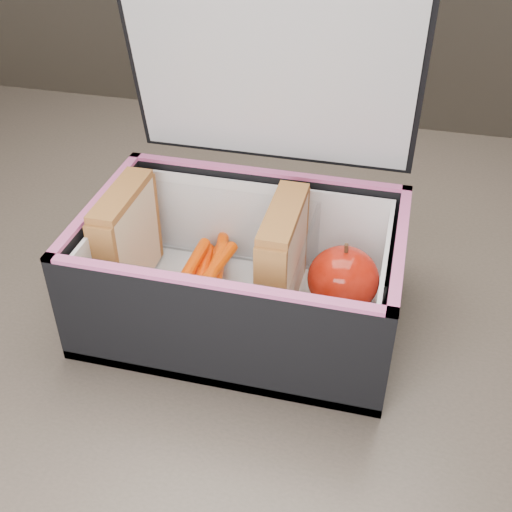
% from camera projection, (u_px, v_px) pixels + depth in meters
% --- Properties ---
extents(kitchen_table, '(1.20, 0.80, 0.75)m').
position_uv_depth(kitchen_table, '(230.00, 339.00, 0.71)').
color(kitchen_table, brown).
rests_on(kitchen_table, ground).
extents(lunch_bag, '(0.27, 0.22, 0.28)m').
position_uv_depth(lunch_bag, '(243.00, 263.00, 0.57)').
color(lunch_bag, black).
rests_on(lunch_bag, kitchen_table).
extents(plastic_tub, '(0.19, 0.14, 0.08)m').
position_uv_depth(plastic_tub, '(203.00, 263.00, 0.59)').
color(plastic_tub, white).
rests_on(plastic_tub, lunch_bag).
extents(sandwich_left, '(0.03, 0.09, 0.10)m').
position_uv_depth(sandwich_left, '(127.00, 239.00, 0.59)').
color(sandwich_left, beige).
rests_on(sandwich_left, plastic_tub).
extents(sandwich_right, '(0.03, 0.10, 0.11)m').
position_uv_depth(sandwich_right, '(282.00, 261.00, 0.56)').
color(sandwich_right, beige).
rests_on(sandwich_right, plastic_tub).
extents(carrot_sticks, '(0.05, 0.14, 0.03)m').
position_uv_depth(carrot_sticks, '(202.00, 275.00, 0.60)').
color(carrot_sticks, '#FF3C00').
rests_on(carrot_sticks, plastic_tub).
extents(paper_napkin, '(0.09, 0.09, 0.01)m').
position_uv_depth(paper_napkin, '(334.00, 309.00, 0.59)').
color(paper_napkin, white).
rests_on(paper_napkin, lunch_bag).
extents(red_apple, '(0.07, 0.07, 0.07)m').
position_uv_depth(red_apple, '(343.00, 279.00, 0.57)').
color(red_apple, '#900B00').
rests_on(red_apple, paper_napkin).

